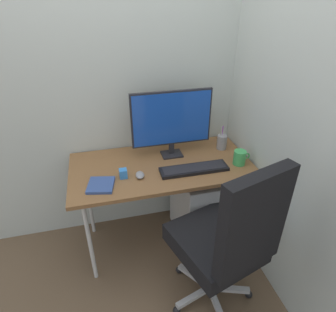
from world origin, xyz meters
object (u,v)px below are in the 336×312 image
pen_holder (222,142)px  notebook (101,185)px  office_chair (226,240)px  monitor (172,120)px  mouse (140,175)px  coffee_mug (240,158)px  keyboard (194,169)px  filing_cabinet (205,204)px  desk_clamp_accessory (123,173)px

pen_holder → notebook: size_ratio=1.11×
office_chair → monitor: bearing=98.5°
mouse → coffee_mug: 0.70m
keyboard → mouse: 0.37m
mouse → notebook: mouse is taller
pen_holder → filing_cabinet: bearing=-138.0°
keyboard → desk_clamp_accessory: bearing=175.7°
filing_cabinet → mouse: bearing=-170.1°
mouse → notebook: bearing=-166.6°
desk_clamp_accessory → office_chair: bearing=-48.0°
office_chair → mouse: office_chair is taller
keyboard → pen_holder: bearing=38.8°
office_chair → keyboard: (-0.02, 0.51, 0.15)m
desk_clamp_accessory → monitor: bearing=29.5°
filing_cabinet → desk_clamp_accessory: size_ratio=10.58×
office_chair → desk_clamp_accessory: 0.76m
monitor → keyboard: bearing=-70.0°
filing_cabinet → pen_holder: (0.16, 0.14, 0.46)m
monitor → notebook: monitor is taller
monitor → desk_clamp_accessory: bearing=-150.5°
keyboard → notebook: 0.62m
office_chair → mouse: (-0.39, 0.53, 0.15)m
filing_cabinet → monitor: 0.74m
coffee_mug → notebook: bearing=-178.1°
monitor → pen_holder: (0.39, -0.01, -0.22)m
filing_cabinet → keyboard: size_ratio=1.37×
filing_cabinet → office_chair: bearing=-101.5°
coffee_mug → desk_clamp_accessory: size_ratio=1.98×
pen_holder → coffee_mug: bearing=-83.0°
keyboard → desk_clamp_accessory: desk_clamp_accessory is taller
notebook → desk_clamp_accessory: bearing=35.7°
monitor → mouse: (-0.28, -0.24, -0.26)m
notebook → desk_clamp_accessory: (0.15, 0.06, 0.02)m
mouse → desk_clamp_accessory: bearing=172.3°
office_chair → coffee_mug: bearing=59.0°
mouse → coffee_mug: coffee_mug is taller
mouse → notebook: 0.26m
office_chair → notebook: size_ratio=6.67×
monitor → keyboard: 0.37m
office_chair → notebook: 0.82m
mouse → pen_holder: 0.71m
filing_cabinet → monitor: (-0.24, 0.15, 0.68)m
notebook → coffee_mug: coffee_mug is taller
notebook → keyboard: bearing=14.9°
keyboard → notebook: (-0.62, -0.03, -0.00)m
keyboard → monitor: bearing=110.0°
desk_clamp_accessory → notebook: bearing=-156.7°
keyboard → office_chair: bearing=-87.5°
notebook → pen_holder: bearing=28.8°
mouse → monitor: bearing=44.6°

